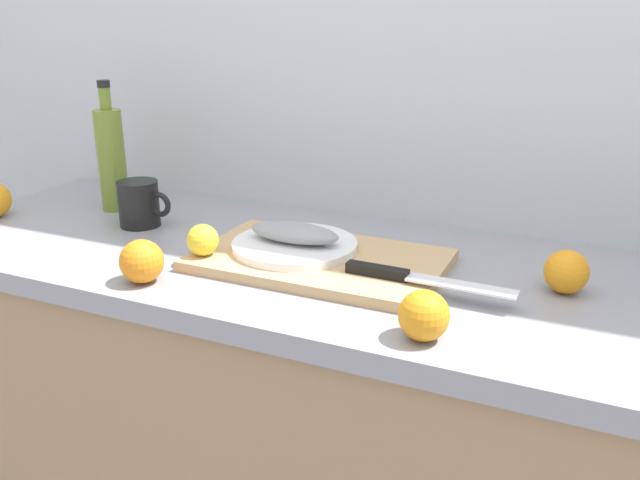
{
  "coord_description": "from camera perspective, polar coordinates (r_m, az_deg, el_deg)",
  "views": [
    {
      "loc": [
        0.36,
        -1.06,
        1.35
      ],
      "look_at": [
        -0.11,
        -0.03,
        0.95
      ],
      "focal_mm": 36.64,
      "sensor_mm": 36.0,
      "label": 1
    }
  ],
  "objects": [
    {
      "name": "orange_1",
      "position": [
        1.17,
        -15.31,
        -1.81
      ],
      "size": [
        0.08,
        0.08,
        0.08
      ],
      "primitive_type": "sphere",
      "color": "orange",
      "rests_on": "kitchen_counter"
    },
    {
      "name": "cutting_board",
      "position": [
        1.22,
        0.0,
        -1.78
      ],
      "size": [
        0.46,
        0.28,
        0.02
      ],
      "primitive_type": "cube",
      "color": "tan",
      "rests_on": "kitchen_counter"
    },
    {
      "name": "back_wall",
      "position": [
        1.43,
        10.11,
        15.15
      ],
      "size": [
        3.2,
        0.05,
        2.5
      ],
      "primitive_type": "cube",
      "color": "silver",
      "rests_on": "ground_plane"
    },
    {
      "name": "chef_knife",
      "position": [
        1.1,
        7.6,
        -3.15
      ],
      "size": [
        0.29,
        0.04,
        0.02
      ],
      "rotation": [
        0.0,
        0.0,
        -0.02
      ],
      "color": "silver",
      "rests_on": "cutting_board"
    },
    {
      "name": "lemon_0",
      "position": [
        1.22,
        -10.21,
        0.01
      ],
      "size": [
        0.06,
        0.06,
        0.06
      ],
      "primitive_type": "sphere",
      "color": "yellow",
      "rests_on": "cutting_board"
    },
    {
      "name": "orange_3",
      "position": [
        0.95,
        9.05,
        -6.52
      ],
      "size": [
        0.07,
        0.07,
        0.07
      ],
      "primitive_type": "sphere",
      "color": "orange",
      "rests_on": "kitchen_counter"
    },
    {
      "name": "fish_fillet",
      "position": [
        1.23,
        -2.25,
        0.65
      ],
      "size": [
        0.18,
        0.08,
        0.04
      ],
      "primitive_type": "ellipsoid",
      "color": "gray",
      "rests_on": "white_plate"
    },
    {
      "name": "white_plate",
      "position": [
        1.24,
        -2.23,
        -0.47
      ],
      "size": [
        0.24,
        0.24,
        0.01
      ],
      "primitive_type": "cylinder",
      "color": "white",
      "rests_on": "cutting_board"
    },
    {
      "name": "coffee_mug_2",
      "position": [
        1.48,
        -15.47,
        3.08
      ],
      "size": [
        0.13,
        0.09,
        0.1
      ],
      "color": "black",
      "rests_on": "kitchen_counter"
    },
    {
      "name": "kitchen_counter",
      "position": [
        1.44,
        4.61,
        -19.42
      ],
      "size": [
        2.0,
        0.6,
        0.9
      ],
      "color": "#9E7A56",
      "rests_on": "ground_plane"
    },
    {
      "name": "orange_0",
      "position": [
        1.17,
        20.72,
        -2.61
      ],
      "size": [
        0.07,
        0.07,
        0.07
      ],
      "primitive_type": "sphere",
      "color": "orange",
      "rests_on": "kitchen_counter"
    },
    {
      "name": "olive_oil_bottle",
      "position": [
        1.61,
        -17.76,
        6.86
      ],
      "size": [
        0.06,
        0.06,
        0.3
      ],
      "color": "olive",
      "rests_on": "kitchen_counter"
    }
  ]
}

